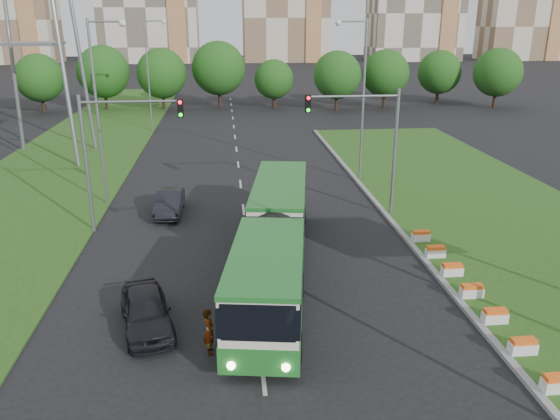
{
  "coord_description": "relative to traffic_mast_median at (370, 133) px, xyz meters",
  "views": [
    {
      "loc": [
        -4.05,
        -22.24,
        11.88
      ],
      "look_at": [
        -1.35,
        4.23,
        2.6
      ],
      "focal_mm": 35.0,
      "sensor_mm": 36.0,
      "label": 1
    }
  ],
  "objects": [
    {
      "name": "pedestrian",
      "position": [
        -9.66,
        -14.37,
        -4.44
      ],
      "size": [
        0.53,
        0.72,
        1.83
      ],
      "primitive_type": "imported",
      "rotation": [
        0.0,
        0.0,
        1.72
      ],
      "color": "gray",
      "rests_on": "ground"
    },
    {
      "name": "ground",
      "position": [
        -4.78,
        -10.0,
        -5.35
      ],
      "size": [
        360.0,
        360.0,
        0.0
      ],
      "primitive_type": "plane",
      "color": "black",
      "rests_on": "ground"
    },
    {
      "name": "traffic_mast_median",
      "position": [
        0.0,
        0.0,
        0.0
      ],
      "size": [
        5.76,
        0.32,
        8.0
      ],
      "color": "gray",
      "rests_on": "ground"
    },
    {
      "name": "median_kerb",
      "position": [
        1.27,
        -2.0,
        -5.26
      ],
      "size": [
        0.3,
        60.0,
        0.18
      ],
      "primitive_type": "cube",
      "color": "gray",
      "rests_on": "ground"
    },
    {
      "name": "shopping_trolley",
      "position": [
        -7.43,
        -15.68,
        -5.05
      ],
      "size": [
        0.36,
        0.38,
        0.61
      ],
      "rotation": [
        0.0,
        0.0,
        0.2
      ],
      "color": "orange",
      "rests_on": "ground"
    },
    {
      "name": "tree_line",
      "position": [
        5.22,
        45.0,
        -0.85
      ],
      "size": [
        120.0,
        8.0,
        9.0
      ],
      "primitive_type": null,
      "color": "#1D5316",
      "rests_on": "ground"
    },
    {
      "name": "car_left_far",
      "position": [
        -12.55,
        1.66,
        -4.6
      ],
      "size": [
        1.7,
        4.6,
        1.5
      ],
      "primitive_type": "imported",
      "rotation": [
        0.0,
        0.0,
        -0.02
      ],
      "color": "black",
      "rests_on": "ground"
    },
    {
      "name": "grass_median",
      "position": [
        8.22,
        -2.0,
        -5.27
      ],
      "size": [
        14.0,
        60.0,
        0.15
      ],
      "primitive_type": "cube",
      "color": "#244D16",
      "rests_on": "ground"
    },
    {
      "name": "flower_planters",
      "position": [
        1.92,
        -11.4,
        -4.9
      ],
      "size": [
        1.1,
        13.7,
        0.6
      ],
      "primitive_type": null,
      "color": "white",
      "rests_on": "grass_median"
    },
    {
      "name": "traffic_mast_left",
      "position": [
        -15.16,
        -1.0,
        0.0
      ],
      "size": [
        5.76,
        0.32,
        8.0
      ],
      "color": "gray",
      "rests_on": "ground"
    },
    {
      "name": "lane_markings",
      "position": [
        -7.78,
        10.0,
        -5.35
      ],
      "size": [
        0.2,
        100.0,
        0.01
      ],
      "primitive_type": null,
      "color": "#ABABA5",
      "rests_on": "ground"
    },
    {
      "name": "left_verge",
      "position": [
        -22.78,
        15.0,
        -5.3
      ],
      "size": [
        12.0,
        110.0,
        0.1
      ],
      "primitive_type": "cube",
      "color": "#244D16",
      "rests_on": "ground"
    },
    {
      "name": "articulated_bus",
      "position": [
        -6.7,
        -7.65,
        -3.53
      ],
      "size": [
        2.82,
        18.06,
        2.97
      ],
      "rotation": [
        0.0,
        0.0,
        -0.15
      ],
      "color": "silver",
      "rests_on": "ground"
    },
    {
      "name": "street_lamps",
      "position": [
        -7.78,
        0.0,
        0.65
      ],
      "size": [
        36.0,
        60.0,
        12.0
      ],
      "primitive_type": null,
      "color": "gray",
      "rests_on": "ground"
    },
    {
      "name": "car_left_near",
      "position": [
        -12.24,
        -12.35,
        -4.56
      ],
      "size": [
        2.9,
        4.95,
        1.58
      ],
      "primitive_type": "imported",
      "rotation": [
        0.0,
        0.0,
        0.23
      ],
      "color": "black",
      "rests_on": "ground"
    }
  ]
}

